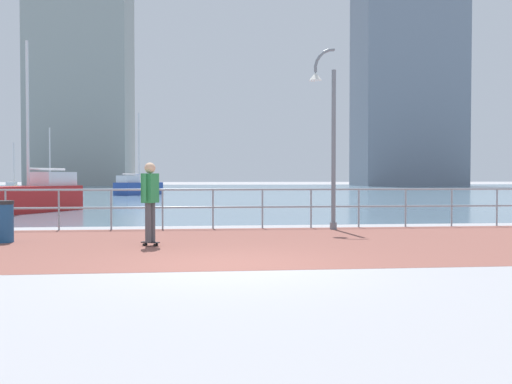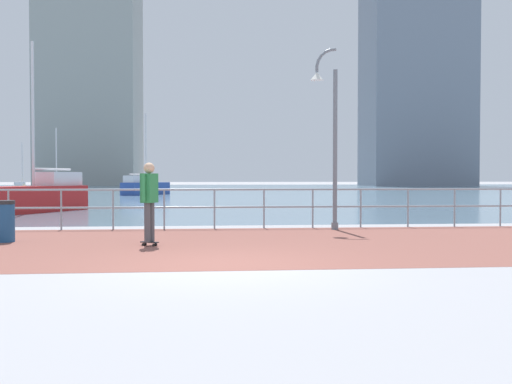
{
  "view_description": "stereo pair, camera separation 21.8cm",
  "coord_description": "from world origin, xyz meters",
  "px_view_note": "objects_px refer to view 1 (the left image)",
  "views": [
    {
      "loc": [
        -0.51,
        -9.51,
        1.46
      ],
      "look_at": [
        0.93,
        3.99,
        1.1
      ],
      "focal_mm": 40.39,
      "sensor_mm": 36.0,
      "label": 1
    },
    {
      "loc": [
        -0.29,
        -9.53,
        1.46
      ],
      "look_at": [
        0.93,
        3.99,
        1.1
      ],
      "focal_mm": 40.39,
      "sensor_mm": 36.0,
      "label": 2
    }
  ],
  "objects_px": {
    "lamppost": "(328,129)",
    "sailboat_teal": "(52,196)",
    "sailboat_gray": "(14,189)",
    "skateboarder": "(150,196)",
    "sailboat_navy": "(138,187)",
    "trash_bin": "(3,221)",
    "sailboat_white": "(32,196)"
  },
  "relations": [
    {
      "from": "lamppost",
      "to": "sailboat_teal",
      "type": "relative_size",
      "value": 1.2
    },
    {
      "from": "lamppost",
      "to": "sailboat_gray",
      "type": "bearing_deg",
      "value": 118.57
    },
    {
      "from": "skateboarder",
      "to": "sailboat_navy",
      "type": "relative_size",
      "value": 0.27
    },
    {
      "from": "sailboat_teal",
      "to": "trash_bin",
      "type": "bearing_deg",
      "value": -79.5
    },
    {
      "from": "sailboat_white",
      "to": "sailboat_navy",
      "type": "bearing_deg",
      "value": 84.36
    },
    {
      "from": "lamppost",
      "to": "sailboat_white",
      "type": "xyz_separation_m",
      "value": [
        -10.37,
        9.13,
        -2.09
      ]
    },
    {
      "from": "sailboat_gray",
      "to": "sailboat_white",
      "type": "bearing_deg",
      "value": -71.77
    },
    {
      "from": "lamppost",
      "to": "sailboat_navy",
      "type": "relative_size",
      "value": 0.76
    },
    {
      "from": "skateboarder",
      "to": "sailboat_gray",
      "type": "xyz_separation_m",
      "value": [
        -14.05,
        37.5,
        -0.65
      ]
    },
    {
      "from": "lamppost",
      "to": "sailboat_navy",
      "type": "distance_m",
      "value": 32.37
    },
    {
      "from": "lamppost",
      "to": "sailboat_gray",
      "type": "distance_m",
      "value": 39.01
    },
    {
      "from": "trash_bin",
      "to": "sailboat_navy",
      "type": "relative_size",
      "value": 0.14
    },
    {
      "from": "skateboarder",
      "to": "sailboat_gray",
      "type": "height_order",
      "value": "sailboat_gray"
    },
    {
      "from": "sailboat_gray",
      "to": "sailboat_navy",
      "type": "bearing_deg",
      "value": -15.79
    },
    {
      "from": "skateboarder",
      "to": "sailboat_teal",
      "type": "distance_m",
      "value": 21.82
    },
    {
      "from": "skateboarder",
      "to": "sailboat_navy",
      "type": "height_order",
      "value": "sailboat_navy"
    },
    {
      "from": "sailboat_gray",
      "to": "trash_bin",
      "type": "bearing_deg",
      "value": -73.58
    },
    {
      "from": "trash_bin",
      "to": "sailboat_white",
      "type": "height_order",
      "value": "sailboat_white"
    },
    {
      "from": "lamppost",
      "to": "skateboarder",
      "type": "xyz_separation_m",
      "value": [
        -4.58,
        -3.3,
        -1.7
      ]
    },
    {
      "from": "lamppost",
      "to": "sailboat_gray",
      "type": "height_order",
      "value": "lamppost"
    },
    {
      "from": "skateboarder",
      "to": "sailboat_teal",
      "type": "relative_size",
      "value": 0.42
    },
    {
      "from": "sailboat_teal",
      "to": "sailboat_gray",
      "type": "xyz_separation_m",
      "value": [
        -7.11,
        16.82,
        0.01
      ]
    },
    {
      "from": "skateboarder",
      "to": "sailboat_gray",
      "type": "bearing_deg",
      "value": 110.54
    },
    {
      "from": "sailboat_teal",
      "to": "sailboat_white",
      "type": "bearing_deg",
      "value": -82.06
    },
    {
      "from": "sailboat_navy",
      "to": "sailboat_gray",
      "type": "distance_m",
      "value": 10.85
    },
    {
      "from": "sailboat_white",
      "to": "trash_bin",
      "type": "bearing_deg",
      "value": -77.67
    },
    {
      "from": "sailboat_teal",
      "to": "sailboat_gray",
      "type": "bearing_deg",
      "value": 112.9
    },
    {
      "from": "trash_bin",
      "to": "sailboat_teal",
      "type": "relative_size",
      "value": 0.22
    },
    {
      "from": "lamppost",
      "to": "sailboat_gray",
      "type": "xyz_separation_m",
      "value": [
        -18.63,
        34.2,
        -2.35
      ]
    },
    {
      "from": "sailboat_navy",
      "to": "skateboarder",
      "type": "bearing_deg",
      "value": -84.04
    },
    {
      "from": "lamppost",
      "to": "sailboat_teal",
      "type": "bearing_deg",
      "value": 123.54
    },
    {
      "from": "sailboat_gray",
      "to": "sailboat_teal",
      "type": "bearing_deg",
      "value": -67.1
    }
  ]
}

